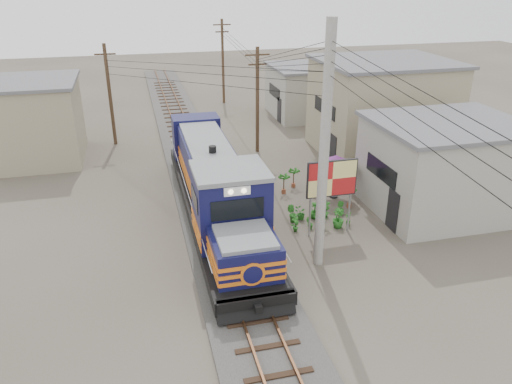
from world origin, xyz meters
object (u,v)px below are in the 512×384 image
object	(u,v)px
locomotive	(216,188)
vendor	(312,177)
market_umbrella	(336,160)
billboard	(332,181)

from	to	relation	value
locomotive	vendor	xyz separation A→B (m)	(5.82, 2.27, -0.93)
market_umbrella	billboard	bearing A→B (deg)	-115.37
locomotive	market_umbrella	world-z (taller)	locomotive
locomotive	vendor	bearing A→B (deg)	21.28
locomotive	vendor	distance (m)	6.32
billboard	vendor	size ratio (longest dim) A/B	2.19
billboard	locomotive	bearing A→B (deg)	151.36
billboard	vendor	xyz separation A→B (m)	(0.92, 4.90, -1.89)
locomotive	market_umbrella	size ratio (longest dim) A/B	5.67
market_umbrella	vendor	distance (m)	1.92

